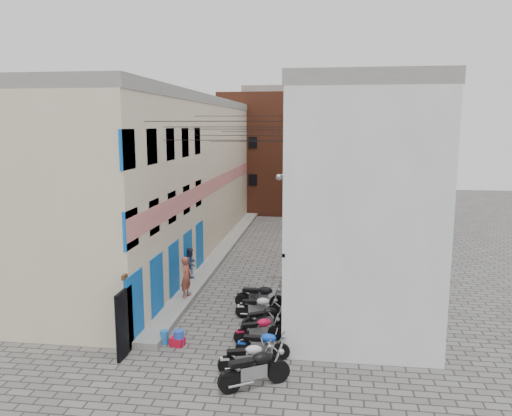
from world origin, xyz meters
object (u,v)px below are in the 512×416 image
at_px(motorcycle_g, 260,295).
at_px(motorcycle_e, 265,317).
at_px(person_a, 186,277).
at_px(water_jug_far, 164,337).
at_px(motorcycle_b, 247,356).
at_px(motorcycle_c, 263,343).
at_px(motorcycle_f, 258,306).
at_px(red_crate, 177,342).
at_px(motorcycle_a, 254,367).
at_px(motorcycle_d, 259,328).
at_px(water_jug_near, 179,338).
at_px(person_b, 191,264).

bearing_deg(motorcycle_g, motorcycle_e, 17.70).
relative_size(person_a, water_jug_far, 3.71).
bearing_deg(motorcycle_b, motorcycle_c, 145.14).
bearing_deg(motorcycle_b, motorcycle_f, 167.14).
height_order(motorcycle_g, red_crate, motorcycle_g).
distance_m(motorcycle_a, motorcycle_c, 1.86).
distance_m(motorcycle_g, person_a, 3.23).
xyz_separation_m(person_a, water_jug_far, (0.33, -4.02, -0.88)).
xyz_separation_m(motorcycle_a, motorcycle_d, (-0.27, 2.99, -0.12)).
xyz_separation_m(motorcycle_a, red_crate, (-2.97, 2.36, -0.49)).
xyz_separation_m(motorcycle_a, water_jug_far, (-3.45, 2.47, -0.40)).
distance_m(motorcycle_d, motorcycle_g, 3.10).
bearing_deg(motorcycle_g, person_a, -91.79).
relative_size(motorcycle_d, motorcycle_f, 1.00).
xyz_separation_m(motorcycle_d, motorcycle_g, (-0.36, 3.08, 0.09)).
xyz_separation_m(water_jug_near, water_jug_far, (-0.54, 0.11, -0.04)).
bearing_deg(motorcycle_c, person_b, -148.20).
distance_m(motorcycle_a, motorcycle_g, 6.10).
xyz_separation_m(motorcycle_d, motorcycle_f, (-0.30, 2.12, -0.00)).
xyz_separation_m(motorcycle_a, motorcycle_f, (-0.57, 5.12, -0.12)).
height_order(person_b, water_jug_far, person_b).
bearing_deg(person_a, person_b, 22.82).
bearing_deg(motorcycle_b, red_crate, -135.73).
bearing_deg(person_b, motorcycle_b, -139.63).
height_order(water_jug_near, red_crate, water_jug_near).
bearing_deg(red_crate, person_a, 101.19).
bearing_deg(person_a, motorcycle_c, -129.01).
relative_size(motorcycle_c, motorcycle_d, 0.99).
distance_m(motorcycle_c, person_b, 8.21).
height_order(motorcycle_g, water_jug_near, motorcycle_g).
xyz_separation_m(motorcycle_c, motorcycle_f, (-0.57, 3.26, 0.00)).
xyz_separation_m(motorcycle_g, person_b, (-3.63, 2.80, 0.40)).
bearing_deg(motorcycle_g, motorcycle_c, 14.14).
relative_size(motorcycle_e, water_jug_far, 3.98).
distance_m(motorcycle_f, red_crate, 3.67).
distance_m(motorcycle_b, red_crate, 3.05).
height_order(motorcycle_c, motorcycle_g, motorcycle_g).
bearing_deg(motorcycle_a, water_jug_near, -159.36).
bearing_deg(water_jug_near, motorcycle_f, 49.72).
bearing_deg(motorcycle_d, motorcycle_b, -25.36).
bearing_deg(person_a, motorcycle_g, -85.75).
distance_m(motorcycle_b, person_b, 8.92).
height_order(water_jug_near, water_jug_far, water_jug_near).
height_order(motorcycle_a, water_jug_far, motorcycle_a).
distance_m(motorcycle_d, red_crate, 2.80).
xyz_separation_m(motorcycle_e, person_a, (-3.61, 2.55, 0.57)).
distance_m(motorcycle_c, motorcycle_g, 4.26).
relative_size(motorcycle_d, motorcycle_e, 0.96).
bearing_deg(motorcycle_f, motorcycle_e, 17.50).
distance_m(motorcycle_a, motorcycle_b, 0.93).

